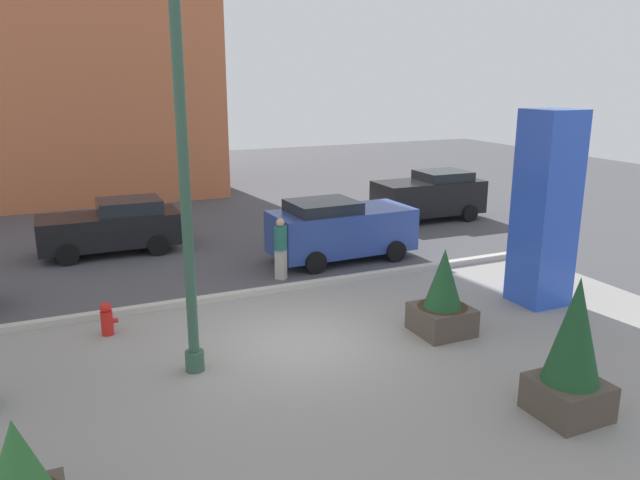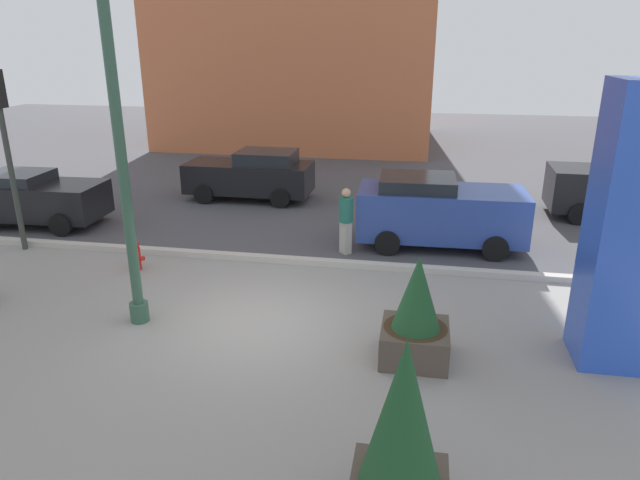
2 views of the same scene
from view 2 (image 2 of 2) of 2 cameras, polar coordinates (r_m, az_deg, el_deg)
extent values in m
plane|color=#47474C|center=(14.90, -1.93, -1.11)|extent=(60.00, 60.00, 0.00)
cube|color=gray|center=(9.73, -9.60, -13.47)|extent=(18.00, 10.00, 0.02)
cube|color=#B7B2A8|center=(14.07, -2.69, -2.05)|extent=(18.00, 0.24, 0.16)
cylinder|color=#335642|center=(11.78, -17.57, -6.86)|extent=(0.36, 0.36, 0.40)
cylinder|color=#335642|center=(10.79, -19.34, 8.83)|extent=(0.20, 0.20, 6.90)
cube|color=blue|center=(10.39, 28.45, 0.87)|extent=(1.14, 1.14, 4.70)
cone|color=#1E4C28|center=(6.36, 8.32, -16.76)|extent=(0.92, 0.92, 1.78)
cube|color=#4C4238|center=(10.11, 9.40, -10.10)|extent=(1.15, 1.15, 0.61)
cylinder|color=#382819|center=(9.97, 9.49, -8.68)|extent=(1.09, 1.09, 0.04)
cone|color=#1E4C28|center=(9.68, 9.71, -5.20)|extent=(0.83, 0.83, 1.29)
cylinder|color=red|center=(14.31, -17.94, -1.81)|extent=(0.26, 0.26, 0.55)
sphere|color=red|center=(14.19, -18.09, -0.48)|extent=(0.24, 0.24, 0.24)
cylinder|color=red|center=(14.23, -17.35, -1.76)|extent=(0.12, 0.10, 0.10)
cylinder|color=#333833|center=(16.44, -28.31, 5.16)|extent=(0.14, 0.14, 3.65)
sphere|color=red|center=(16.28, -29.09, 12.15)|extent=(0.18, 0.18, 0.18)
cube|color=black|center=(19.74, -7.08, 6.25)|extent=(4.26, 1.78, 0.98)
cube|color=#1E2328|center=(19.41, -5.36, 8.21)|extent=(1.92, 1.55, 0.43)
cylinder|color=black|center=(19.50, -11.50, 4.50)|extent=(0.64, 0.23, 0.64)
cylinder|color=black|center=(21.07, -9.74, 5.73)|extent=(0.64, 0.23, 0.64)
cylinder|color=black|center=(18.68, -3.98, 4.18)|extent=(0.64, 0.23, 0.64)
cylinder|color=black|center=(20.31, -2.73, 5.47)|extent=(0.64, 0.23, 0.64)
cube|color=black|center=(19.64, 27.85, 4.44)|extent=(4.22, 1.96, 1.25)
cylinder|color=black|center=(18.58, 24.46, 2.36)|extent=(0.65, 0.24, 0.64)
cylinder|color=black|center=(20.33, 23.45, 3.87)|extent=(0.65, 0.24, 0.64)
cube|color=black|center=(18.74, -26.33, 3.64)|extent=(3.87, 1.90, 0.99)
cube|color=#1E2328|center=(18.93, -28.06, 5.54)|extent=(1.77, 1.60, 0.30)
cylinder|color=black|center=(18.95, -21.73, 3.04)|extent=(0.65, 0.25, 0.64)
cylinder|color=black|center=(17.52, -24.45, 1.39)|extent=(0.65, 0.25, 0.64)
cylinder|color=black|center=(20.21, -27.58, 3.16)|extent=(0.65, 0.25, 0.64)
cube|color=#2D4793|center=(15.39, 11.95, 2.68)|extent=(4.36, 2.00, 1.26)
cube|color=#1E2328|center=(15.15, 9.72, 5.69)|extent=(1.98, 1.71, 0.33)
cylinder|color=black|center=(16.59, 16.28, 1.43)|extent=(0.65, 0.24, 0.64)
cylinder|color=black|center=(14.81, 17.11, -0.82)|extent=(0.65, 0.24, 0.64)
cylinder|color=black|center=(16.44, 7.02, 1.93)|extent=(0.65, 0.24, 0.64)
cylinder|color=black|center=(14.65, 6.74, -0.29)|extent=(0.65, 0.24, 0.64)
cube|color=#B2AD9E|center=(14.64, 2.56, 0.26)|extent=(0.34, 0.34, 0.85)
cylinder|color=#236656|center=(14.41, 2.61, 3.05)|extent=(0.51, 0.51, 0.64)
sphere|color=tan|center=(14.29, 2.63, 4.72)|extent=(0.23, 0.23, 0.23)
camera|label=1|loc=(7.67, -91.41, 0.95)|focal=34.65mm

